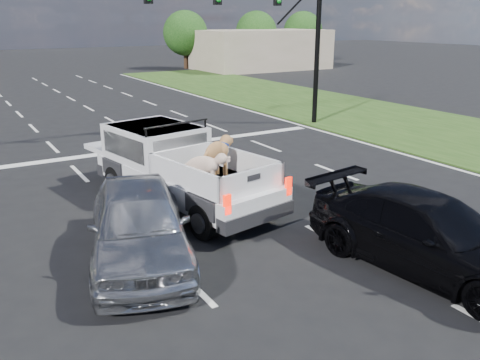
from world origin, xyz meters
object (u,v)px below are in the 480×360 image
at_px(black_coupe, 429,234).
at_px(traffic_signal, 273,16).
at_px(pickup_truck, 179,166).
at_px(silver_sedan, 139,224).

bearing_deg(black_coupe, traffic_signal, 60.75).
distance_m(traffic_signal, pickup_truck, 10.49).
distance_m(traffic_signal, black_coupe, 13.84).
bearing_deg(black_coupe, pickup_truck, 105.43).
distance_m(silver_sedan, black_coupe, 5.59).
bearing_deg(black_coupe, silver_sedan, 137.43).
height_order(silver_sedan, black_coupe, silver_sedan).
relative_size(pickup_truck, silver_sedan, 1.28).
relative_size(traffic_signal, black_coupe, 1.83).
height_order(traffic_signal, pickup_truck, traffic_signal).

